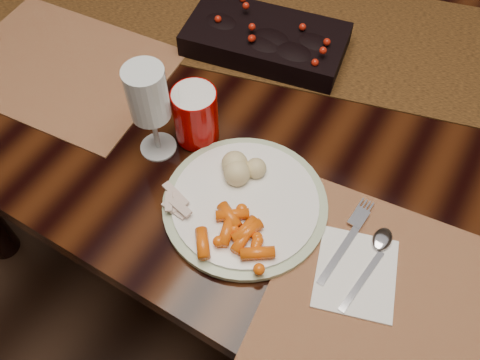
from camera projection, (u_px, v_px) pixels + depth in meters
The scene contains 15 objects.
floor at pixel (296, 264), 1.58m from camera, with size 5.00×5.00×0.00m, color black.
dining_table at pixel (310, 201), 1.27m from camera, with size 1.80×1.00×0.75m, color black.
table_runner at pixel (345, 37), 1.05m from camera, with size 1.70×0.35×0.00m, color #452811.
centerpiece at pixel (266, 36), 1.00m from camera, with size 0.31×0.16×0.06m, color black, non-canonical shape.
placemat_main at pixel (441, 337), 0.70m from camera, with size 0.49×0.36×0.00m, color brown.
placemat_second at pixel (63, 68), 1.00m from camera, with size 0.40×0.30×0.00m, color brown.
dinner_plate at pixel (245, 203), 0.81m from camera, with size 0.26×0.26×0.01m, color white.
baby_carrots at pixel (235, 238), 0.76m from camera, with size 0.10×0.08×0.02m, color #E6560A, non-canonical shape.
mashed_potatoes at pixel (243, 164), 0.82m from camera, with size 0.08×0.07×0.04m, color beige, non-canonical shape.
turkey_shreds at pixel (176, 201), 0.80m from camera, with size 0.07×0.06×0.02m, color tan, non-canonical shape.
napkin at pixel (356, 273), 0.75m from camera, with size 0.12×0.13×0.00m, color white.
fork at pixel (344, 245), 0.77m from camera, with size 0.02×0.15×0.00m, color silver, non-canonical shape.
spoon at pixel (368, 267), 0.75m from camera, with size 0.03×0.15×0.00m, color #BBBBBB, non-canonical shape.
red_cup at pixel (196, 115), 0.86m from camera, with size 0.08×0.08×0.10m, color #980200.
wine_glass at pixel (151, 113), 0.81m from camera, with size 0.07×0.07×0.18m, color #ACB5BC, non-canonical shape.
Camera 1 is at (0.19, -0.66, 1.46)m, focal length 38.00 mm.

